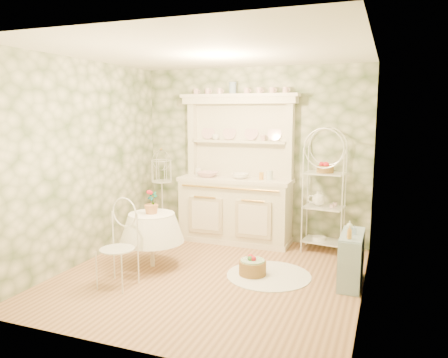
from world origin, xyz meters
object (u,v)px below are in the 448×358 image
(floor_basket, at_px, (253,268))
(birdcage_stand, at_px, (162,192))
(side_shelf, at_px, (351,261))
(cafe_chair, at_px, (117,253))
(round_table, at_px, (152,240))
(kitchen_dresser, at_px, (235,169))
(bakers_rack, at_px, (324,192))

(floor_basket, bearing_deg, birdcage_stand, 148.82)
(side_shelf, relative_size, birdcage_stand, 0.44)
(cafe_chair, xyz_separation_m, birdcage_stand, (-0.53, 2.04, 0.34))
(round_table, xyz_separation_m, cafe_chair, (-0.04, -0.73, 0.04))
(kitchen_dresser, relative_size, birdcage_stand, 1.56)
(side_shelf, height_order, birdcage_stand, birdcage_stand)
(kitchen_dresser, bearing_deg, birdcage_stand, -173.07)
(side_shelf, xyz_separation_m, round_table, (-2.49, -0.32, 0.08))
(kitchen_dresser, distance_m, bakers_rack, 1.38)
(bakers_rack, distance_m, floor_basket, 1.66)
(round_table, distance_m, floor_basket, 1.36)
(bakers_rack, bearing_deg, round_table, -135.87)
(kitchen_dresser, xyz_separation_m, floor_basket, (0.68, -1.29, -1.05))
(side_shelf, bearing_deg, floor_basket, -173.07)
(bakers_rack, xyz_separation_m, side_shelf, (0.50, -1.15, -0.59))
(bakers_rack, xyz_separation_m, cafe_chair, (-2.03, -2.20, -0.48))
(kitchen_dresser, relative_size, bakers_rack, 1.31)
(kitchen_dresser, distance_m, side_shelf, 2.34)
(cafe_chair, distance_m, birdcage_stand, 2.13)
(round_table, bearing_deg, side_shelf, 7.30)
(kitchen_dresser, bearing_deg, bakers_rack, 0.47)
(birdcage_stand, bearing_deg, bakers_rack, 3.53)
(kitchen_dresser, distance_m, cafe_chair, 2.41)
(side_shelf, bearing_deg, birdcage_stand, 161.53)
(round_table, relative_size, cafe_chair, 0.89)
(side_shelf, distance_m, round_table, 2.51)
(bakers_rack, xyz_separation_m, round_table, (-1.99, -1.47, -0.52))
(bakers_rack, relative_size, floor_basket, 5.84)
(birdcage_stand, distance_m, floor_basket, 2.30)
(kitchen_dresser, xyz_separation_m, round_table, (-0.64, -1.46, -0.79))
(kitchen_dresser, height_order, birdcage_stand, kitchen_dresser)
(side_shelf, distance_m, birdcage_stand, 3.25)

